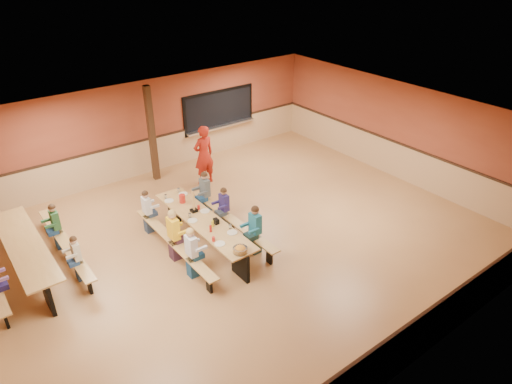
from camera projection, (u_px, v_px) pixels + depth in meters
ground at (242, 239)px, 11.58m from camera, size 12.00×12.00×0.00m
room_envelope at (242, 216)px, 11.25m from camera, size 12.04×10.04×3.02m
kitchen_pass_through at (219, 112)px, 15.70m from camera, size 2.78×0.28×1.38m
structural_post at (152, 134)px, 13.83m from camera, size 0.18×0.18×3.00m
cafeteria_table_main at (204, 227)px, 11.12m from camera, size 1.91×3.70×0.74m
cafeteria_table_second at (27, 252)px, 10.22m from camera, size 1.91×3.70×0.74m
seated_child_white_left at (192, 253)px, 10.03m from camera, size 0.39×0.32×1.24m
seated_adult_yellow at (174, 235)px, 10.58m from camera, size 0.42×0.34×1.31m
seated_child_grey_left at (147, 212)px, 11.62m from camera, size 0.35×0.29×1.17m
seated_child_teal_right at (255, 230)px, 10.80m from camera, size 0.40×0.32×1.27m
seated_child_navy_right at (224, 209)px, 11.75m from camera, size 0.35×0.29×1.18m
seated_child_char_right at (205, 193)px, 12.38m from camera, size 0.39×0.32×1.26m
seated_child_green_sec at (57, 227)px, 10.99m from camera, size 0.37×0.30×1.20m
seated_child_tan_sec at (78, 258)px, 9.96m from camera, size 0.33×0.27×1.12m
standing_woman at (204, 155)px, 13.85m from camera, size 0.70×0.48×1.88m
punch_pitcher at (182, 199)px, 11.68m from camera, size 0.16×0.16×0.22m
chip_bowl at (240, 250)px, 9.81m from camera, size 0.32×0.32×0.15m
napkin_dispenser at (216, 221)px, 10.82m from camera, size 0.10×0.14×0.13m
condiment_mustard at (212, 224)px, 10.69m from camera, size 0.06×0.06×0.17m
condiment_ketchup at (211, 229)px, 10.51m from camera, size 0.06×0.06×0.17m
table_paddle at (194, 207)px, 11.27m from camera, size 0.16×0.16×0.56m
place_settings at (203, 218)px, 10.99m from camera, size 0.65×3.30×0.11m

